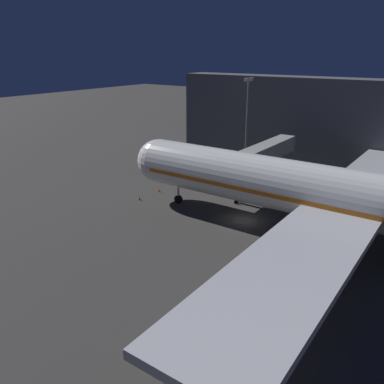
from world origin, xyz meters
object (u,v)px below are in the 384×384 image
at_px(airliner_at_gate, 346,199).
at_px(jet_bridge, 258,156).
at_px(traffic_cone_nose_port, 159,190).
at_px(traffic_cone_nose_starboard, 139,198).
at_px(apron_floodlight_mast, 247,114).

relative_size(airliner_at_gate, jet_bridge, 3.05).
relative_size(jet_bridge, traffic_cone_nose_port, 35.51).
xyz_separation_m(airliner_at_gate, traffic_cone_nose_starboard, (2.20, -28.08, -5.34)).
height_order(traffic_cone_nose_port, traffic_cone_nose_starboard, same).
distance_m(airliner_at_gate, jet_bridge, 18.98).
relative_size(jet_bridge, apron_floodlight_mast, 1.23).
bearing_deg(traffic_cone_nose_port, apron_floodlight_mast, 173.67).
distance_m(jet_bridge, traffic_cone_nose_starboard, 18.65).
bearing_deg(jet_bridge, traffic_cone_nose_port, -55.67).
bearing_deg(traffic_cone_nose_starboard, apron_floodlight_mast, 174.67).
distance_m(airliner_at_gate, traffic_cone_nose_starboard, 28.67).
relative_size(apron_floodlight_mast, traffic_cone_nose_starboard, 28.83).
relative_size(apron_floodlight_mast, traffic_cone_nose_port, 28.83).
bearing_deg(traffic_cone_nose_port, jet_bridge, 124.33).
bearing_deg(jet_bridge, apron_floodlight_mast, -146.61).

